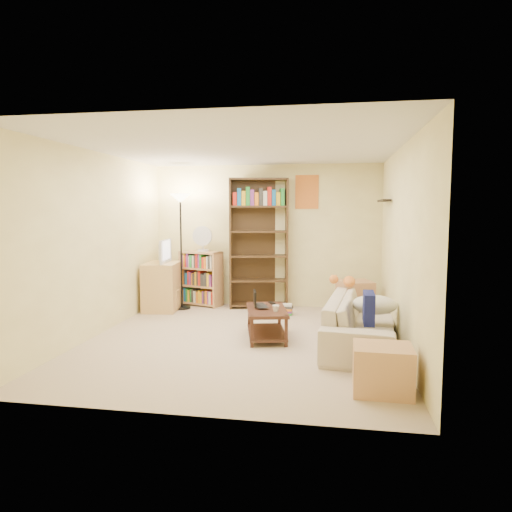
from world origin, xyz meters
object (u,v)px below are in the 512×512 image
object	(u,v)px
laptop	(265,306)
tall_bookshelf	(258,240)
sofa	(362,322)
tv_stand	(162,286)
floor_lamp	(181,218)
mug	(276,308)
desk_fan	(203,239)
side_table	(355,299)
coffee_table	(267,319)
tabby_cat	(346,281)
television	(161,251)
short_bookshelf	(201,278)
end_cabinet	(383,369)

from	to	relation	value
laptop	tall_bookshelf	size ratio (longest dim) A/B	0.18
sofa	tv_stand	bearing A→B (deg)	71.28
laptop	floor_lamp	bearing A→B (deg)	26.15
laptop	mug	bearing A→B (deg)	-165.85
desk_fan	floor_lamp	bearing A→B (deg)	-136.92
tv_stand	side_table	distance (m)	3.25
coffee_table	side_table	distance (m)	1.94
laptop	floor_lamp	size ratio (longest dim) A/B	0.21
mug	floor_lamp	xyz separation A→B (m)	(-1.86, 1.74, 1.13)
tabby_cat	television	bearing A→B (deg)	166.69
television	floor_lamp	world-z (taller)	floor_lamp
laptop	mug	world-z (taller)	mug
mug	desk_fan	distance (m)	2.66
laptop	mug	size ratio (longest dim) A/B	4.21
side_table	sofa	bearing A→B (deg)	-89.78
tall_bookshelf	short_bookshelf	size ratio (longest dim) A/B	2.31
laptop	end_cabinet	distance (m)	2.20
mug	floor_lamp	world-z (taller)	floor_lamp
mug	tv_stand	bearing A→B (deg)	143.27
tabby_cat	tall_bookshelf	size ratio (longest dim) A/B	0.21
tall_bookshelf	floor_lamp	bearing A→B (deg)	-176.97
short_bookshelf	tall_bookshelf	bearing A→B (deg)	18.72
mug	laptop	bearing A→B (deg)	126.27
tv_stand	short_bookshelf	xyz separation A→B (m)	(0.55, 0.46, 0.08)
coffee_table	tall_bookshelf	world-z (taller)	tall_bookshelf
television	desk_fan	world-z (taller)	desk_fan
coffee_table	floor_lamp	distance (m)	2.68
short_bookshelf	side_table	bearing A→B (deg)	10.15
television	side_table	distance (m)	3.32
floor_lamp	end_cabinet	bearing A→B (deg)	-46.40
short_bookshelf	side_table	xyz separation A→B (m)	(2.69, -0.41, -0.20)
tabby_cat	mug	xyz separation A→B (m)	(-0.92, -0.88, -0.24)
coffee_table	television	size ratio (longest dim) A/B	1.44
coffee_table	floor_lamp	xyz separation A→B (m)	(-1.71, 1.58, 1.32)
tv_stand	end_cabinet	xyz separation A→B (m)	(3.35, -3.07, -0.18)
coffee_table	desk_fan	bearing A→B (deg)	114.50
laptop	television	distance (m)	2.47
mug	television	xyz separation A→B (m)	(-2.16, 1.61, 0.56)
mug	end_cabinet	size ratio (longest dim) A/B	0.18
tall_bookshelf	mug	bearing A→B (deg)	-86.10
sofa	floor_lamp	distance (m)	3.63
tabby_cat	end_cabinet	xyz separation A→B (m)	(0.27, -2.34, -0.46)
mug	short_bookshelf	world-z (taller)	short_bookshelf
sofa	mug	distance (m)	1.10
side_table	television	bearing A→B (deg)	-179.04
tabby_cat	floor_lamp	size ratio (longest dim) A/B	0.24
mug	tv_stand	world-z (taller)	tv_stand
desk_fan	side_table	bearing A→B (deg)	-7.77
desk_fan	side_table	xyz separation A→B (m)	(2.64, -0.36, -0.92)
coffee_table	tv_stand	bearing A→B (deg)	131.71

